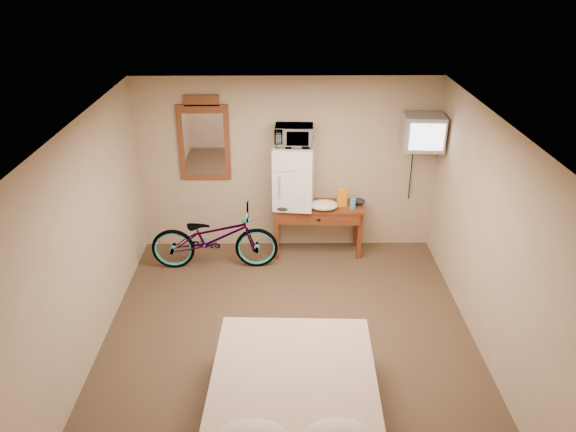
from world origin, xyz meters
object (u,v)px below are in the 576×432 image
object	(u,v)px
crt_television	(423,132)
desk	(318,214)
bicycle	(214,237)
bed	(294,410)
microwave	(294,136)
blue_cup	(353,204)
wall_mirror	(204,140)
mini_fridge	(294,176)

from	to	relation	value
crt_television	desk	bearing A→B (deg)	-179.23
bicycle	bed	bearing A→B (deg)	-162.68
microwave	blue_cup	bearing A→B (deg)	-4.72
bed	blue_cup	bearing A→B (deg)	74.99
crt_television	blue_cup	bearing A→B (deg)	-173.82
crt_television	bicycle	xyz separation A→B (m)	(-2.80, -0.38, -1.36)
desk	microwave	world-z (taller)	microwave
crt_television	bicycle	bearing A→B (deg)	-172.22
crt_television	bed	world-z (taller)	crt_television
bed	wall_mirror	bearing A→B (deg)	107.69
wall_mirror	blue_cup	bearing A→B (deg)	-9.65
desk	crt_television	xyz separation A→B (m)	(1.37, 0.02, 1.19)
desk	mini_fridge	distance (m)	0.66
microwave	crt_television	distance (m)	1.71
desk	mini_fridge	world-z (taller)	mini_fridge
crt_television	wall_mirror	size ratio (longest dim) A/B	0.52
wall_mirror	bed	size ratio (longest dim) A/B	0.59
mini_fridge	bicycle	world-z (taller)	mini_fridge
microwave	wall_mirror	bearing A→B (deg)	171.85
wall_mirror	crt_television	bearing A→B (deg)	-4.90
mini_fridge	blue_cup	bearing A→B (deg)	-7.57
mini_fridge	bicycle	bearing A→B (deg)	-160.05
blue_cup	crt_television	world-z (taller)	crt_television
crt_television	microwave	bearing A→B (deg)	179.58
blue_cup	wall_mirror	xyz separation A→B (m)	(-2.05, 0.35, 0.82)
desk	bed	xyz separation A→B (m)	(-0.41, -3.38, -0.33)
blue_cup	wall_mirror	world-z (taller)	wall_mirror
crt_television	wall_mirror	world-z (taller)	wall_mirror
microwave	blue_cup	world-z (taller)	microwave
crt_television	bicycle	size ratio (longest dim) A/B	0.36
blue_cup	wall_mirror	size ratio (longest dim) A/B	0.12
mini_fridge	wall_mirror	world-z (taller)	wall_mirror
desk	mini_fridge	size ratio (longest dim) A/B	1.47
mini_fridge	wall_mirror	bearing A→B (deg)	168.98
blue_cup	microwave	bearing A→B (deg)	172.42
bed	microwave	bearing A→B (deg)	88.89
microwave	crt_television	bearing A→B (deg)	2.44
bicycle	mini_fridge	bearing A→B (deg)	-71.41
microwave	blue_cup	xyz separation A→B (m)	(0.82, -0.11, -0.95)
blue_cup	desk	bearing A→B (deg)	170.73
microwave	bed	size ratio (longest dim) A/B	0.25
crt_television	bicycle	distance (m)	3.13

